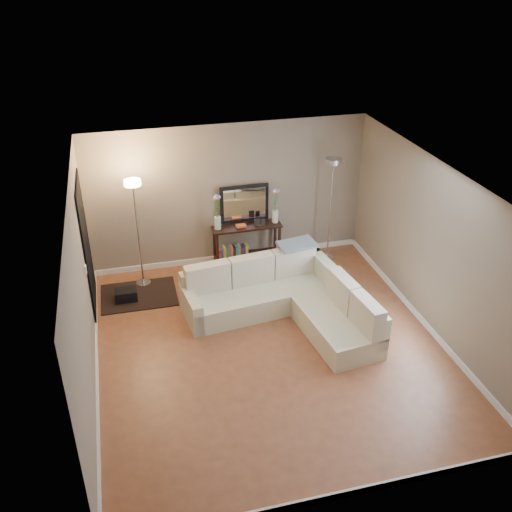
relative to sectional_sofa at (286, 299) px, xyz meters
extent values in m
cube|color=brown|center=(-0.47, -0.70, -0.32)|extent=(5.00, 5.50, 0.01)
cube|color=white|center=(-0.47, -0.70, 2.29)|extent=(5.00, 5.50, 0.01)
cube|color=gray|center=(-0.47, 2.06, 0.98)|extent=(5.00, 0.02, 2.60)
cube|color=gray|center=(-0.47, -3.46, 0.98)|extent=(5.00, 0.02, 2.60)
cube|color=gray|center=(-2.98, -0.70, 0.98)|extent=(0.02, 5.50, 2.60)
cube|color=gray|center=(2.04, -0.70, 0.98)|extent=(0.02, 5.50, 2.60)
cube|color=white|center=(-0.47, 2.03, -0.27)|extent=(5.00, 0.03, 0.10)
cube|color=white|center=(-0.47, -3.44, -0.27)|extent=(5.00, 0.03, 0.10)
cube|color=white|center=(-2.95, -0.70, -0.27)|extent=(0.03, 5.50, 0.10)
cube|color=white|center=(2.02, -0.70, -0.27)|extent=(0.03, 5.50, 0.10)
cube|color=black|center=(-2.95, 1.00, 0.78)|extent=(0.02, 1.20, 2.20)
cube|color=white|center=(-2.95, 0.15, 0.88)|extent=(0.02, 0.08, 0.12)
cube|color=beige|center=(-0.36, 0.32, -0.13)|extent=(2.51, 1.13, 0.37)
cube|color=beige|center=(-0.40, 0.64, 0.13)|extent=(2.43, 0.48, 0.52)
cube|color=beige|center=(-1.49, 0.18, -0.06)|extent=(0.27, 0.85, 0.52)
cube|color=beige|center=(0.57, -0.75, -0.13)|extent=(1.01, 1.58, 0.37)
cube|color=beige|center=(0.85, -0.29, 0.13)|extent=(0.47, 2.34, 0.52)
cube|color=beige|center=(-1.17, 0.44, 0.30)|extent=(0.75, 0.29, 0.49)
cube|color=beige|center=(-0.43, 0.53, 0.30)|extent=(0.75, 0.29, 0.49)
cube|color=beige|center=(0.31, 0.62, 0.30)|extent=(0.75, 0.29, 0.49)
cube|color=beige|center=(0.76, -0.44, 0.30)|extent=(0.29, 0.69, 0.49)
cube|color=beige|center=(0.85, -1.14, 0.30)|extent=(0.29, 0.69, 0.49)
cube|color=slate|center=(0.36, 0.63, 0.60)|extent=(0.67, 0.46, 0.08)
cube|color=black|center=(-0.20, 1.80, 0.44)|extent=(1.26, 0.36, 0.04)
cube|color=black|center=(-0.78, 1.66, 0.05)|extent=(0.04, 0.04, 0.74)
cube|color=black|center=(-0.78, 1.93, 0.05)|extent=(0.04, 0.04, 0.74)
cube|color=black|center=(0.38, 1.67, 0.05)|extent=(0.04, 0.04, 0.74)
cube|color=black|center=(0.38, 1.94, 0.05)|extent=(0.04, 0.04, 0.74)
cube|color=black|center=(-0.20, 1.80, -0.14)|extent=(1.18, 0.33, 0.03)
cube|color=#BF3333|center=(-0.72, 1.79, -0.04)|extent=(0.03, 0.16, 0.18)
cube|color=#3359A5|center=(-0.68, 1.79, -0.03)|extent=(0.04, 0.16, 0.20)
cube|color=gold|center=(-0.63, 1.79, -0.02)|extent=(0.04, 0.16, 0.22)
cube|color=#3F7F4C|center=(-0.58, 1.80, -0.04)|extent=(0.05, 0.16, 0.18)
cube|color=#994C99|center=(-0.54, 1.80, -0.03)|extent=(0.03, 0.16, 0.20)
cube|color=orange|center=(-0.50, 1.80, -0.02)|extent=(0.04, 0.16, 0.22)
cube|color=#262626|center=(-0.45, 1.80, -0.04)|extent=(0.04, 0.16, 0.18)
cube|color=#4C99B2|center=(-0.40, 1.80, -0.03)|extent=(0.05, 0.16, 0.20)
cube|color=#B2A58C|center=(-0.35, 1.80, -0.02)|extent=(0.03, 0.16, 0.22)
cube|color=brown|center=(-0.31, 1.80, -0.04)|extent=(0.04, 0.16, 0.18)
cube|color=navy|center=(-0.27, 1.80, -0.03)|extent=(0.04, 0.16, 0.20)
cube|color=gold|center=(-0.22, 1.80, -0.02)|extent=(0.05, 0.16, 0.22)
cube|color=black|center=(-0.20, 1.96, 0.83)|extent=(0.89, 0.05, 0.70)
cube|color=white|center=(-0.20, 1.94, 0.83)|extent=(0.77, 0.02, 0.58)
cube|color=#C54C22|center=(-0.32, 1.77, 0.49)|extent=(0.18, 0.12, 0.04)
cube|color=black|center=(-0.03, 1.75, 0.53)|extent=(0.10, 0.02, 0.13)
cube|color=black|center=(0.09, 1.76, 0.52)|extent=(0.08, 0.02, 0.11)
cylinder|color=silver|center=(-0.73, 1.79, 0.58)|extent=(0.12, 0.12, 0.23)
cylinder|color=#38722D|center=(-0.75, 1.79, 0.85)|extent=(0.09, 0.01, 0.40)
sphere|color=#E5598C|center=(-0.77, 1.79, 1.06)|extent=(0.07, 0.07, 0.07)
cylinder|color=#38722D|center=(-0.74, 1.79, 0.86)|extent=(0.05, 0.01, 0.42)
sphere|color=white|center=(-0.75, 1.79, 1.08)|extent=(0.07, 0.07, 0.07)
cylinder|color=#38722D|center=(-0.73, 1.79, 0.87)|extent=(0.01, 0.01, 0.45)
sphere|color=#598CE5|center=(-0.73, 1.79, 1.10)|extent=(0.07, 0.07, 0.07)
cylinder|color=#38722D|center=(-0.72, 1.79, 0.85)|extent=(0.05, 0.01, 0.40)
sphere|color=#E58C4C|center=(-0.71, 1.79, 1.06)|extent=(0.07, 0.07, 0.07)
cylinder|color=#38722D|center=(-0.72, 1.79, 0.86)|extent=(0.10, 0.01, 0.42)
sphere|color=#D866B2|center=(-0.70, 1.79, 1.08)|extent=(0.07, 0.07, 0.07)
cylinder|color=silver|center=(0.33, 1.81, 0.58)|extent=(0.12, 0.12, 0.23)
cylinder|color=#38722D|center=(0.31, 1.81, 0.85)|extent=(0.09, 0.01, 0.40)
sphere|color=#E5598C|center=(0.29, 1.81, 1.06)|extent=(0.07, 0.07, 0.07)
cylinder|color=#38722D|center=(0.32, 1.81, 0.86)|extent=(0.05, 0.01, 0.42)
sphere|color=white|center=(0.31, 1.81, 1.08)|extent=(0.07, 0.07, 0.07)
cylinder|color=#38722D|center=(0.33, 1.81, 0.87)|extent=(0.01, 0.01, 0.45)
sphere|color=#598CE5|center=(0.33, 1.81, 1.10)|extent=(0.07, 0.07, 0.07)
cylinder|color=#38722D|center=(0.34, 1.81, 0.85)|extent=(0.05, 0.01, 0.40)
sphere|color=#E58C4C|center=(0.35, 1.81, 1.06)|extent=(0.07, 0.07, 0.07)
cylinder|color=#38722D|center=(0.35, 1.81, 0.86)|extent=(0.10, 0.01, 0.42)
sphere|color=#D866B2|center=(0.37, 1.81, 1.08)|extent=(0.07, 0.07, 0.07)
cylinder|color=silver|center=(-2.13, 1.55, -0.30)|extent=(0.26, 0.26, 0.03)
cylinder|color=silver|center=(-2.13, 1.55, 0.62)|extent=(0.03, 0.03, 1.84)
cylinder|color=#FFBF72|center=(-2.13, 1.55, 1.58)|extent=(0.28, 0.28, 0.08)
cylinder|color=silver|center=(1.32, 1.63, -0.30)|extent=(0.29, 0.29, 0.03)
cylinder|color=silver|center=(1.32, 1.63, 0.63)|extent=(0.03, 0.03, 1.87)
cylinder|color=silver|center=(1.32, 1.63, 1.61)|extent=(0.31, 0.31, 0.09)
cube|color=black|center=(-2.24, 1.18, -0.31)|extent=(1.28, 0.96, 0.02)
cube|color=black|center=(-2.45, 1.09, -0.23)|extent=(0.36, 0.26, 0.23)
camera|label=1|loc=(-2.35, -7.20, 4.95)|focal=40.00mm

